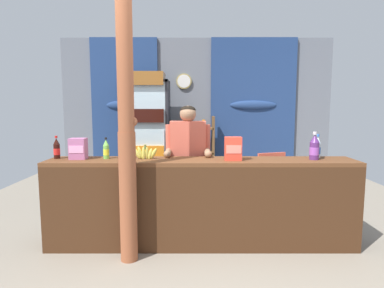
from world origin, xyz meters
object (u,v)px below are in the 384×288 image
Objects in this scene: drink_fridge at (146,132)px; snack_box_wafer at (77,149)px; soda_bottle_orange_soda at (121,149)px; snack_box_crackers at (232,149)px; soda_bottle_lime_soda at (105,150)px; soda_bottle_water at (316,148)px; plastic_lawn_chair at (265,177)px; bottle_shelf_rack at (198,155)px; banana_bunch at (144,153)px; shopkeeper at (187,153)px; soda_bottle_grape_soda at (313,148)px; soda_bottle_cola at (55,149)px; timber_post at (125,138)px; stall_counter at (200,196)px.

drink_fridge is 1.74m from snack_box_wafer.
snack_box_crackers is (1.17, -0.09, 0.01)m from soda_bottle_orange_soda.
soda_bottle_water is at bearing 1.48° from soda_bottle_lime_soda.
soda_bottle_orange_soda is (-1.80, -1.09, 0.55)m from plastic_lawn_chair.
bottle_shelf_rack is at bearing 15.35° from drink_fridge.
soda_bottle_orange_soda is at bearing 1.36° from snack_box_wafer.
soda_bottle_orange_soda is 0.24m from banana_bunch.
shopkeeper is at bearing 20.88° from soda_bottle_lime_soda.
plastic_lawn_chair is 3.85× the size of snack_box_wafer.
snack_box_wafer reaches higher than banana_bunch.
soda_bottle_orange_soda is 1.17m from snack_box_crackers.
snack_box_wafer is at bearing 179.27° from soda_bottle_grape_soda.
soda_bottle_grape_soda is at bearing -1.32° from soda_bottle_cola.
plastic_lawn_chair is at bearing 28.59° from soda_bottle_lime_soda.
plastic_lawn_chair is 3.49× the size of soda_bottle_cola.
timber_post is 11.25× the size of snack_box_wafer.
shopkeeper is 0.58m from banana_bunch.
drink_fridge is at bearing 97.12° from banana_bunch.
plastic_lawn_chair is 1.41m from shopkeeper.
stall_counter is at bearing -170.48° from snack_box_crackers.
soda_bottle_water is at bearing 2.41° from banana_bunch.
drink_fridge is 8.73× the size of soda_bottle_lime_soda.
bottle_shelf_rack reaches higher than soda_bottle_cola.
soda_bottle_cola is 0.95m from banana_bunch.
snack_box_wafer is (-0.50, -1.66, -0.04)m from drink_fridge.
plastic_lawn_chair is at bearing 35.14° from banana_bunch.
soda_bottle_cola is 1.10× the size of snack_box_wafer.
drink_fridge is 2.33× the size of plastic_lawn_chair.
soda_bottle_water is 2.11m from soda_bottle_orange_soda.
soda_bottle_grape_soda is 2.50m from snack_box_wafer.
bottle_shelf_rack is 2.22m from soda_bottle_water.
shopkeeper is at bearing 137.31° from snack_box_crackers.
banana_bunch is at bearing -177.59° from soda_bottle_water.
drink_fridge is at bearing 139.66° from soda_bottle_grape_soda.
timber_post is at bearing -87.34° from drink_fridge.
soda_bottle_cola reaches higher than plastic_lawn_chair.
bottle_shelf_rack is 5.41× the size of soda_bottle_cola.
snack_box_wafer is at bearing -7.43° from soda_bottle_cola.
stall_counter is 3.78× the size of plastic_lawn_chair.
bottle_shelf_rack is at bearing 49.68° from soda_bottle_cola.
shopkeeper is at bearing 52.65° from timber_post.
soda_bottle_water is 1.87m from banana_bunch.
soda_bottle_orange_soda is at bearing -114.75° from bottle_shelf_rack.
stall_counter is 14.17× the size of soda_bottle_lime_soda.
soda_bottle_grape_soda reaches higher than banana_bunch.
snack_box_crackers is at bearing -2.75° from snack_box_wafer.
bottle_shelf_rack is 1.57m from shopkeeper.
soda_bottle_lime_soda is (-1.02, 0.16, 0.47)m from stall_counter.
soda_bottle_water reaches higher than snack_box_crackers.
bottle_shelf_rack is 5.15× the size of soda_bottle_water.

